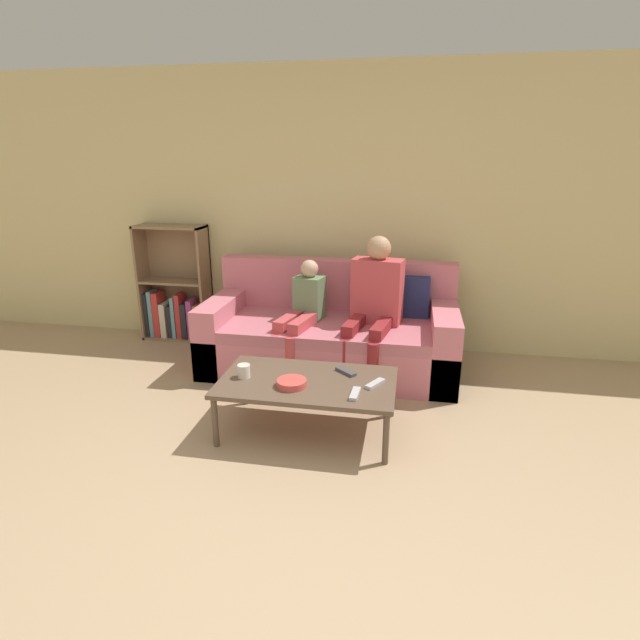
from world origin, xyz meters
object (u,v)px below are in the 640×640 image
object	(u,v)px
snack_bowl	(292,383)
tv_remote_0	(346,372)
person_child	(302,312)
coffee_table	(307,384)
couch	(331,335)
cup_near	(244,371)
person_adult	(375,298)
tv_remote_1	(375,384)
bookshelf	(176,297)
tv_remote_2	(355,394)

from	to	relation	value
snack_bowl	tv_remote_0	bearing A→B (deg)	40.37
person_child	coffee_table	bearing A→B (deg)	-62.66
couch	coffee_table	distance (m)	1.13
cup_near	tv_remote_0	world-z (taller)	cup_near
coffee_table	person_child	bearing A→B (deg)	104.38
coffee_table	person_adult	distance (m)	1.15
person_adult	snack_bowl	size ratio (longest dim) A/B	6.07
couch	tv_remote_0	xyz separation A→B (m)	(0.26, -0.96, 0.09)
person_adult	tv_remote_1	world-z (taller)	person_adult
bookshelf	tv_remote_0	distance (m)	2.43
cup_near	tv_remote_0	bearing A→B (deg)	16.08
person_adult	coffee_table	bearing A→B (deg)	-98.51
cup_near	tv_remote_1	distance (m)	0.89
coffee_table	tv_remote_0	world-z (taller)	tv_remote_0
coffee_table	snack_bowl	world-z (taller)	snack_bowl
tv_remote_1	tv_remote_0	bearing A→B (deg)	173.96
couch	snack_bowl	size ratio (longest dim) A/B	11.05
person_child	couch	bearing A→B (deg)	46.45
coffee_table	person_child	size ratio (longest dim) A/B	1.22
couch	tv_remote_2	distance (m)	1.34
person_adult	tv_remote_1	bearing A→B (deg)	-74.22
person_adult	tv_remote_1	xyz separation A→B (m)	(0.10, -1.03, -0.30)
tv_remote_1	person_adult	bearing A→B (deg)	125.52
coffee_table	person_child	distance (m)	1.02
tv_remote_2	snack_bowl	world-z (taller)	snack_bowl
person_child	cup_near	xyz separation A→B (m)	(-0.18, -1.00, -0.12)
coffee_table	person_adult	xyz separation A→B (m)	(0.36, 1.03, 0.34)
couch	bookshelf	world-z (taller)	bookshelf
bookshelf	tv_remote_1	xyz separation A→B (m)	(2.17, -1.60, -0.04)
tv_remote_2	person_adult	bearing A→B (deg)	92.58
person_adult	tv_remote_1	distance (m)	1.08
tv_remote_0	snack_bowl	xyz separation A→B (m)	(-0.32, -0.27, 0.01)
tv_remote_1	couch	bearing A→B (deg)	143.03
snack_bowl	coffee_table	bearing A→B (deg)	52.81
couch	snack_bowl	bearing A→B (deg)	-92.91
coffee_table	tv_remote_2	size ratio (longest dim) A/B	6.81
bookshelf	snack_bowl	distance (m)	2.37
coffee_table	cup_near	world-z (taller)	cup_near
tv_remote_0	tv_remote_2	world-z (taller)	same
couch	bookshelf	xyz separation A→B (m)	(-1.70, 0.48, 0.13)
cup_near	tv_remote_2	xyz separation A→B (m)	(0.77, -0.13, -0.03)
tv_remote_2	snack_bowl	bearing A→B (deg)	175.77
tv_remote_0	tv_remote_2	distance (m)	0.34
couch	tv_remote_1	xyz separation A→B (m)	(0.47, -1.12, 0.09)
person_adult	person_child	bearing A→B (deg)	-163.66
tv_remote_0	tv_remote_1	bearing A→B (deg)	-85.51
cup_near	tv_remote_1	bearing A→B (deg)	2.25
tv_remote_0	couch	bearing A→B (deg)	55.65
cup_near	tv_remote_2	bearing A→B (deg)	-9.90
couch	coffee_table	size ratio (longest dim) A/B	1.84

